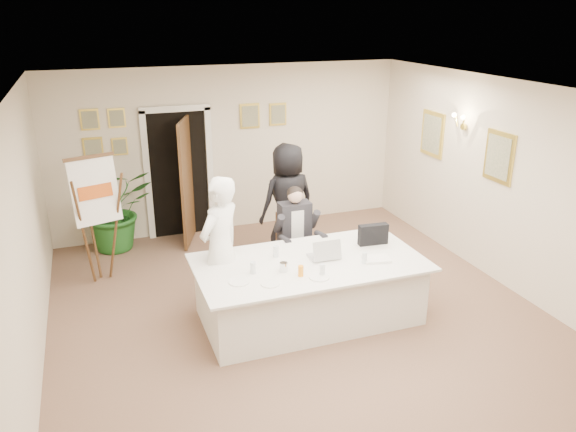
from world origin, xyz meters
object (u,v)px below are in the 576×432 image
(standing_man, at_px, (221,249))
(paper_stack, at_px, (377,259))
(laptop_bag, at_px, (373,234))
(oj_glass, at_px, (301,271))
(flip_chart, at_px, (97,226))
(standing_woman, at_px, (288,201))
(conference_table, at_px, (309,289))
(seated_man, at_px, (296,234))
(laptop, at_px, (323,247))
(potted_palm, at_px, (114,210))
(steel_jug, at_px, (284,267))

(standing_man, height_order, paper_stack, standing_man)
(laptop_bag, relative_size, oj_glass, 2.97)
(flip_chart, height_order, standing_woman, flip_chart)
(conference_table, distance_m, flip_chart, 3.10)
(seated_man, height_order, oj_glass, seated_man)
(standing_man, height_order, laptop, standing_man)
(flip_chart, height_order, potted_palm, flip_chart)
(conference_table, bearing_deg, laptop_bag, 12.41)
(conference_table, distance_m, standing_man, 1.20)
(seated_man, xyz_separation_m, paper_stack, (0.56, -1.30, 0.09))
(standing_woman, bearing_deg, potted_palm, -34.00)
(seated_man, height_order, flip_chart, flip_chart)
(paper_stack, xyz_separation_m, steel_jug, (-1.16, 0.10, 0.04))
(standing_woman, height_order, oj_glass, standing_woman)
(standing_man, distance_m, standing_woman, 2.03)
(laptop, relative_size, laptop_bag, 0.96)
(standing_man, relative_size, oj_glass, 14.01)
(conference_table, bearing_deg, oj_glass, -125.77)
(standing_man, height_order, potted_palm, standing_man)
(laptop_bag, height_order, oj_glass, laptop_bag)
(standing_woman, bearing_deg, seated_man, 68.95)
(conference_table, xyz_separation_m, standing_man, (-0.99, 0.43, 0.52))
(potted_palm, xyz_separation_m, steel_jug, (1.70, -3.25, 0.17))
(flip_chart, distance_m, steel_jug, 2.89)
(laptop, relative_size, steel_jug, 3.38)
(flip_chart, relative_size, oj_glass, 13.87)
(standing_man, relative_size, potted_palm, 1.39)
(paper_stack, distance_m, steel_jug, 1.17)
(conference_table, relative_size, laptop, 7.44)
(laptop_bag, height_order, steel_jug, laptop_bag)
(flip_chart, bearing_deg, paper_stack, -34.79)
(seated_man, distance_m, paper_stack, 1.42)
(standing_woman, height_order, paper_stack, standing_woman)
(potted_palm, xyz_separation_m, laptop_bag, (3.06, -2.88, 0.25))
(standing_woman, xyz_separation_m, paper_stack, (0.37, -2.15, -0.10))
(laptop_bag, bearing_deg, seated_man, 136.66)
(conference_table, xyz_separation_m, steel_jug, (-0.39, -0.16, 0.44))
(standing_man, bearing_deg, potted_palm, -105.69)
(laptop, height_order, steel_jug, laptop)
(standing_man, bearing_deg, seated_man, 168.92)
(potted_palm, height_order, laptop_bag, potted_palm)
(seated_man, bearing_deg, steel_jug, -114.92)
(flip_chart, height_order, steel_jug, flip_chart)
(standing_woman, relative_size, laptop_bag, 4.63)
(oj_glass, bearing_deg, conference_table, 54.23)
(conference_table, xyz_separation_m, laptop_bag, (0.97, 0.21, 0.52))
(potted_palm, xyz_separation_m, oj_glass, (1.85, -3.44, 0.18))
(oj_glass, distance_m, steel_jug, 0.23)
(conference_table, relative_size, standing_man, 1.52)
(standing_man, bearing_deg, laptop, 124.61)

